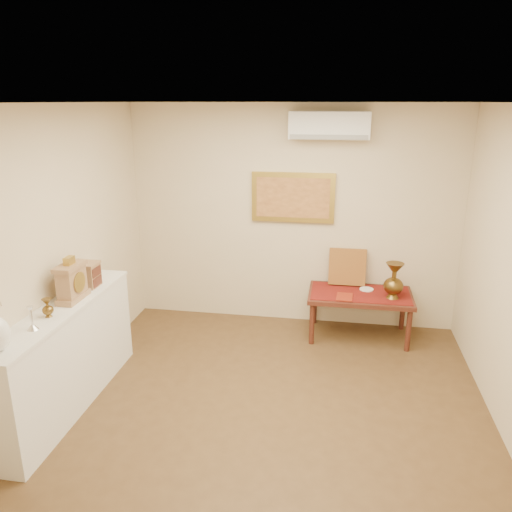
% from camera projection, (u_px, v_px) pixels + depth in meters
% --- Properties ---
extents(floor, '(4.50, 4.50, 0.00)m').
position_uv_depth(floor, '(265.00, 423.00, 4.39)').
color(floor, brown).
rests_on(floor, ground).
extents(ceiling, '(4.50, 4.50, 0.00)m').
position_uv_depth(ceiling, '(267.00, 103.00, 3.58)').
color(ceiling, silver).
rests_on(ceiling, ground).
extents(wall_back, '(4.00, 0.02, 2.70)m').
position_uv_depth(wall_back, '(293.00, 217.00, 6.10)').
color(wall_back, beige).
rests_on(wall_back, ground).
extents(wall_front, '(4.00, 0.02, 2.70)m').
position_uv_depth(wall_front, '(177.00, 482.00, 1.87)').
color(wall_front, beige).
rests_on(wall_front, ground).
extents(wall_left, '(0.02, 4.50, 2.70)m').
position_uv_depth(wall_left, '(37.00, 266.00, 4.30)').
color(wall_left, beige).
rests_on(wall_left, ground).
extents(candlestick, '(0.09, 0.09, 0.20)m').
position_uv_depth(candlestick, '(31.00, 318.00, 3.92)').
color(candlestick, silver).
rests_on(candlestick, display_ledge).
extents(brass_urn_small, '(0.09, 0.09, 0.21)m').
position_uv_depth(brass_urn_small, '(47.00, 305.00, 4.15)').
color(brass_urn_small, brown).
rests_on(brass_urn_small, display_ledge).
extents(table_cloth, '(1.14, 0.59, 0.01)m').
position_uv_depth(table_cloth, '(360.00, 293.00, 5.86)').
color(table_cloth, maroon).
rests_on(table_cloth, low_table).
extents(brass_urn_tall, '(0.22, 0.22, 0.51)m').
position_uv_depth(brass_urn_tall, '(394.00, 277.00, 5.63)').
color(brass_urn_tall, brown).
rests_on(brass_urn_tall, table_cloth).
extents(plate, '(0.16, 0.16, 0.01)m').
position_uv_depth(plate, '(367.00, 289.00, 5.94)').
color(plate, white).
rests_on(plate, table_cloth).
extents(menu, '(0.20, 0.26, 0.01)m').
position_uv_depth(menu, '(345.00, 297.00, 5.71)').
color(menu, maroon).
rests_on(menu, table_cloth).
extents(cushion, '(0.44, 0.19, 0.45)m').
position_uv_depth(cushion, '(347.00, 267.00, 6.07)').
color(cushion, maroon).
rests_on(cushion, table_cloth).
extents(display_ledge, '(0.37, 2.02, 0.98)m').
position_uv_depth(display_ledge, '(67.00, 357.00, 4.53)').
color(display_ledge, white).
rests_on(display_ledge, floor).
extents(mantel_clock, '(0.17, 0.36, 0.41)m').
position_uv_depth(mantel_clock, '(72.00, 282.00, 4.49)').
color(mantel_clock, '#9F7652').
rests_on(mantel_clock, display_ledge).
extents(wooden_chest, '(0.16, 0.21, 0.24)m').
position_uv_depth(wooden_chest, '(90.00, 275.00, 4.83)').
color(wooden_chest, '#9F7652').
rests_on(wooden_chest, display_ledge).
extents(low_table, '(1.20, 0.70, 0.55)m').
position_uv_depth(low_table, '(360.00, 298.00, 5.88)').
color(low_table, '#4E2117').
rests_on(low_table, floor).
extents(painting, '(1.00, 0.06, 0.60)m').
position_uv_depth(painting, '(293.00, 197.00, 6.00)').
color(painting, '#AF9138').
rests_on(painting, wall_back).
extents(ac_unit, '(0.90, 0.25, 0.30)m').
position_uv_depth(ac_unit, '(329.00, 125.00, 5.59)').
color(ac_unit, white).
rests_on(ac_unit, wall_back).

